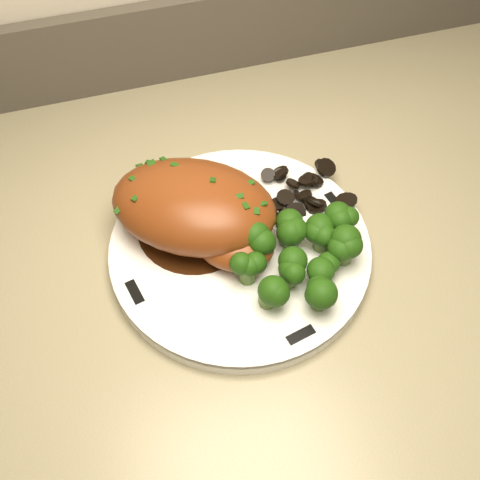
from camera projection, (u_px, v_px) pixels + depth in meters
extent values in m
cylinder|color=white|center=(240.00, 250.00, 0.68)|extent=(0.38, 0.38, 0.02)
cube|color=black|center=(335.00, 202.00, 0.71)|extent=(0.02, 0.03, 0.00)
cube|color=black|center=(190.00, 170.00, 0.74)|extent=(0.03, 0.02, 0.00)
cube|color=black|center=(135.00, 292.00, 0.64)|extent=(0.02, 0.03, 0.00)
cube|color=black|center=(301.00, 335.00, 0.61)|extent=(0.03, 0.02, 0.00)
cylinder|color=black|center=(196.00, 226.00, 0.69)|extent=(0.14, 0.14, 0.00)
ellipsoid|color=brown|center=(194.00, 206.00, 0.66)|extent=(0.22, 0.20, 0.07)
ellipsoid|color=brown|center=(235.00, 245.00, 0.65)|extent=(0.11, 0.10, 0.04)
cube|color=#1B420D|center=(144.00, 176.00, 0.65)|extent=(0.01, 0.01, 0.00)
cube|color=#1B420D|center=(163.00, 176.00, 0.64)|extent=(0.01, 0.01, 0.00)
cube|color=#1B420D|center=(183.00, 179.00, 0.64)|extent=(0.01, 0.01, 0.00)
cube|color=#1B420D|center=(204.00, 182.00, 0.63)|extent=(0.01, 0.01, 0.00)
cube|color=#1B420D|center=(224.00, 188.00, 0.63)|extent=(0.01, 0.01, 0.00)
cube|color=#1B420D|center=(245.00, 194.00, 0.63)|extent=(0.01, 0.01, 0.00)
cylinder|color=black|center=(326.00, 188.00, 0.72)|extent=(0.02, 0.02, 0.01)
cylinder|color=black|center=(322.00, 182.00, 0.72)|extent=(0.02, 0.02, 0.01)
cylinder|color=black|center=(317.00, 177.00, 0.72)|extent=(0.02, 0.02, 0.01)
cylinder|color=black|center=(309.00, 179.00, 0.73)|extent=(0.02, 0.02, 0.01)
cylinder|color=black|center=(300.00, 177.00, 0.73)|extent=(0.02, 0.02, 0.01)
cylinder|color=black|center=(292.00, 177.00, 0.72)|extent=(0.02, 0.02, 0.02)
cylinder|color=black|center=(283.00, 183.00, 0.73)|extent=(0.02, 0.02, 0.01)
cylinder|color=black|center=(277.00, 185.00, 0.72)|extent=(0.03, 0.03, 0.00)
cylinder|color=black|center=(272.00, 187.00, 0.71)|extent=(0.03, 0.03, 0.01)
cylinder|color=black|center=(269.00, 196.00, 0.72)|extent=(0.02, 0.03, 0.02)
cylinder|color=black|center=(270.00, 199.00, 0.71)|extent=(0.02, 0.02, 0.01)
cylinder|color=black|center=(273.00, 202.00, 0.70)|extent=(0.03, 0.03, 0.01)
cylinder|color=black|center=(279.00, 208.00, 0.70)|extent=(0.03, 0.03, 0.01)
cylinder|color=black|center=(287.00, 208.00, 0.70)|extent=(0.03, 0.03, 0.01)
cylinder|color=black|center=(296.00, 207.00, 0.70)|extent=(0.03, 0.03, 0.02)
cylinder|color=black|center=(305.00, 209.00, 0.70)|extent=(0.02, 0.03, 0.02)
cylinder|color=black|center=(313.00, 205.00, 0.70)|extent=(0.03, 0.03, 0.01)
cylinder|color=black|center=(320.00, 199.00, 0.70)|extent=(0.04, 0.04, 0.01)
cylinder|color=black|center=(324.00, 198.00, 0.71)|extent=(0.04, 0.04, 0.02)
cylinder|color=black|center=(327.00, 191.00, 0.72)|extent=(0.03, 0.03, 0.01)
cylinder|color=#527230|center=(261.00, 251.00, 0.66)|extent=(0.02, 0.02, 0.03)
sphere|color=#123207|center=(262.00, 242.00, 0.64)|extent=(0.03, 0.03, 0.03)
cylinder|color=#527230|center=(288.00, 236.00, 0.67)|extent=(0.02, 0.02, 0.03)
sphere|color=#123207|center=(289.00, 227.00, 0.65)|extent=(0.03, 0.03, 0.03)
cylinder|color=#527230|center=(322.00, 241.00, 0.66)|extent=(0.02, 0.02, 0.03)
sphere|color=#123207|center=(324.00, 232.00, 0.65)|extent=(0.03, 0.03, 0.03)
cylinder|color=#527230|center=(288.00, 277.00, 0.64)|extent=(0.02, 0.02, 0.03)
sphere|color=#123207|center=(289.00, 268.00, 0.62)|extent=(0.03, 0.03, 0.03)
cylinder|color=#527230|center=(325.00, 272.00, 0.64)|extent=(0.02, 0.02, 0.03)
sphere|color=#123207|center=(327.00, 264.00, 0.63)|extent=(0.03, 0.03, 0.03)
cylinder|color=#527230|center=(344.00, 254.00, 0.65)|extent=(0.02, 0.02, 0.03)
sphere|color=#123207|center=(346.00, 245.00, 0.64)|extent=(0.03, 0.03, 0.03)
cylinder|color=#527230|center=(267.00, 297.00, 0.62)|extent=(0.02, 0.02, 0.03)
sphere|color=#123207|center=(268.00, 289.00, 0.61)|extent=(0.03, 0.03, 0.03)
cylinder|color=#527230|center=(320.00, 299.00, 0.62)|extent=(0.02, 0.02, 0.03)
sphere|color=#123207|center=(321.00, 290.00, 0.61)|extent=(0.03, 0.03, 0.03)
cylinder|color=#527230|center=(247.00, 273.00, 0.64)|extent=(0.02, 0.02, 0.03)
sphere|color=#123207|center=(248.00, 264.00, 0.63)|extent=(0.03, 0.03, 0.03)
cylinder|color=#527230|center=(344.00, 231.00, 0.67)|extent=(0.02, 0.02, 0.03)
sphere|color=#123207|center=(346.00, 222.00, 0.66)|extent=(0.03, 0.03, 0.03)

